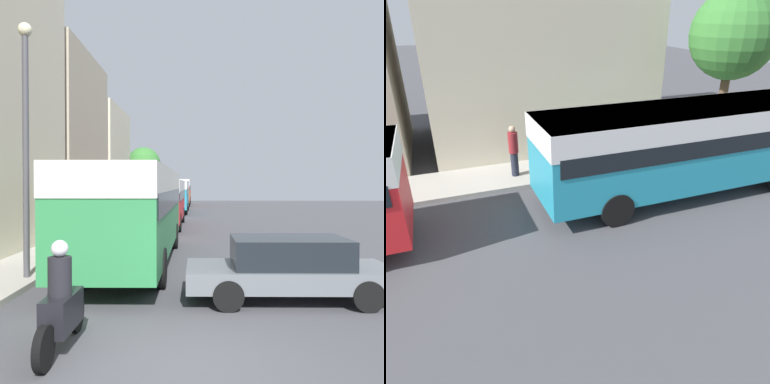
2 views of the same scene
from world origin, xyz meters
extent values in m
cube|color=beige|center=(-9.57, 29.70, 4.43)|extent=(6.73, 9.19, 8.86)
cube|color=teal|center=(-1.96, 32.65, 1.68)|extent=(2.49, 9.76, 2.35)
cube|color=white|center=(-1.96, 32.65, 2.50)|extent=(2.51, 9.80, 0.71)
cube|color=black|center=(-1.96, 32.65, 1.97)|extent=(2.54, 9.36, 0.52)
cylinder|color=black|center=(-3.10, 35.67, 0.50)|extent=(0.28, 1.00, 1.00)
cylinder|color=black|center=(-3.10, 29.63, 0.50)|extent=(0.28, 1.00, 1.00)
cylinder|color=black|center=(-0.81, 29.63, 0.50)|extent=(0.28, 1.00, 1.00)
cylinder|color=#232838|center=(-4.93, 27.67, 0.58)|extent=(0.27, 0.27, 0.86)
cylinder|color=maroon|center=(-4.93, 27.67, 1.37)|extent=(0.33, 0.33, 0.72)
sphere|color=tan|center=(-4.93, 27.67, 1.84)|extent=(0.23, 0.23, 0.23)
cylinder|color=brown|center=(-5.21, 36.64, 1.72)|extent=(0.36, 0.36, 3.14)
sphere|color=#387A33|center=(-5.21, 36.64, 4.56)|extent=(3.39, 3.39, 3.39)
camera|label=1|loc=(0.11, -5.95, 2.59)|focal=40.00mm
camera|label=2|loc=(7.29, 25.35, 5.60)|focal=35.00mm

